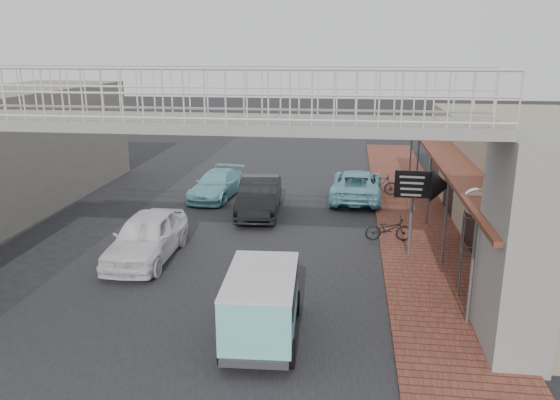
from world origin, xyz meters
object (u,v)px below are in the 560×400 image
(angkot_far, at_px, (217,185))
(street_clock, at_px, (476,207))
(motorcycle_far, at_px, (380,185))
(white_hatchback, at_px, (147,237))
(dark_sedan, at_px, (259,196))
(angkot_curb, at_px, (357,185))
(arrow_sign, at_px, (437,187))
(motorcycle_near, at_px, (389,229))
(angkot_van, at_px, (262,296))

(angkot_far, bearing_deg, street_clock, -38.21)
(motorcycle_far, xyz_separation_m, street_clock, (1.96, -10.43, 2.02))
(motorcycle_far, distance_m, street_clock, 10.80)
(white_hatchback, distance_m, dark_sedan, 6.15)
(angkot_curb, height_order, arrow_sign, arrow_sign)
(dark_sedan, height_order, motorcycle_far, dark_sedan)
(angkot_curb, distance_m, street_clock, 10.56)
(angkot_far, xyz_separation_m, arrow_sign, (8.85, -6.76, 1.90))
(street_clock, relative_size, arrow_sign, 1.01)
(arrow_sign, bearing_deg, street_clock, -72.84)
(angkot_curb, relative_size, street_clock, 1.61)
(motorcycle_near, height_order, motorcycle_far, motorcycle_far)
(angkot_van, bearing_deg, motorcycle_far, 72.90)
(motorcycle_near, bearing_deg, angkot_van, 149.48)
(street_clock, distance_m, arrow_sign, 2.68)
(white_hatchback, distance_m, angkot_van, 6.50)
(white_hatchback, relative_size, dark_sedan, 0.98)
(dark_sedan, bearing_deg, angkot_far, 131.45)
(motorcycle_far, xyz_separation_m, arrow_sign, (1.31, -7.83, 1.92))
(arrow_sign, bearing_deg, angkot_van, -126.72)
(angkot_curb, xyz_separation_m, angkot_van, (-2.28, -12.97, 0.44))
(dark_sedan, distance_m, motorcycle_far, 6.18)
(dark_sedan, distance_m, street_clock, 10.15)
(street_clock, height_order, arrow_sign, street_clock)
(angkot_curb, xyz_separation_m, motorcycle_far, (1.10, 0.51, -0.09))
(angkot_far, bearing_deg, angkot_curb, 11.38)
(street_clock, bearing_deg, angkot_far, 142.39)
(angkot_van, bearing_deg, street_clock, 26.72)
(motorcycle_far, relative_size, street_clock, 0.53)
(angkot_van, height_order, arrow_sign, arrow_sign)
(white_hatchback, bearing_deg, motorcycle_far, 47.36)
(motorcycle_far, bearing_deg, arrow_sign, -168.62)
(motorcycle_far, bearing_deg, angkot_van, 167.80)
(angkot_far, distance_m, angkot_van, 13.09)
(white_hatchback, relative_size, street_clock, 1.49)
(angkot_far, height_order, motorcycle_near, angkot_far)
(motorcycle_near, distance_m, arrow_sign, 2.82)
(angkot_van, bearing_deg, arrow_sign, 47.26)
(angkot_far, xyz_separation_m, angkot_van, (4.16, -12.40, 0.50))
(angkot_curb, height_order, street_clock, street_clock)
(angkot_van, height_order, motorcycle_near, angkot_van)
(white_hatchback, relative_size, angkot_van, 1.23)
(dark_sedan, xyz_separation_m, angkot_van, (1.76, -10.06, 0.36))
(angkot_curb, height_order, angkot_van, angkot_van)
(angkot_van, bearing_deg, motorcycle_near, 61.71)
(angkot_far, bearing_deg, white_hatchback, -86.85)
(motorcycle_far, bearing_deg, motorcycle_near, -178.11)
(white_hatchback, relative_size, arrow_sign, 1.51)
(angkot_far, distance_m, motorcycle_far, 7.62)
(angkot_curb, height_order, motorcycle_near, angkot_curb)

